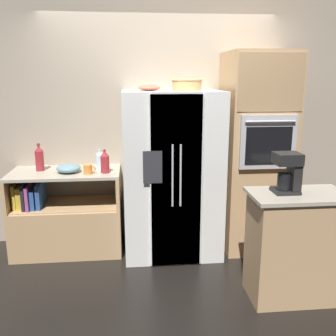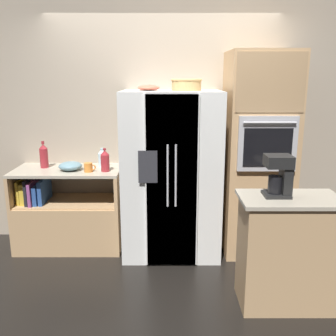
{
  "view_description": "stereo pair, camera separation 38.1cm",
  "coord_description": "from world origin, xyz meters",
  "views": [
    {
      "loc": [
        -0.32,
        -3.74,
        1.86
      ],
      "look_at": [
        0.05,
        -0.05,
        0.94
      ],
      "focal_mm": 40.0,
      "sensor_mm": 36.0,
      "label": 1
    },
    {
      "loc": [
        0.06,
        -3.76,
        1.86
      ],
      "look_at": [
        0.05,
        -0.05,
        0.94
      ],
      "focal_mm": 40.0,
      "sensor_mm": 36.0,
      "label": 2
    }
  ],
  "objects": [
    {
      "name": "ground_plane",
      "position": [
        0.0,
        0.0,
        0.0
      ],
      "size": [
        20.0,
        20.0,
        0.0
      ],
      "primitive_type": "plane",
      "color": "black"
    },
    {
      "name": "wall_back",
      "position": [
        0.0,
        0.46,
        1.4
      ],
      "size": [
        12.0,
        0.06,
        2.8
      ],
      "color": "tan",
      "rests_on": "ground_plane"
    },
    {
      "name": "counter_left",
      "position": [
        -1.03,
        0.13,
        0.33
      ],
      "size": [
        1.14,
        0.58,
        0.89
      ],
      "color": "tan",
      "rests_on": "ground_plane"
    },
    {
      "name": "refrigerator",
      "position": [
        0.1,
        0.04,
        0.86
      ],
      "size": [
        1.0,
        0.81,
        1.72
      ],
      "color": "silver",
      "rests_on": "ground_plane"
    },
    {
      "name": "wall_oven",
      "position": [
        1.01,
        0.08,
        1.06
      ],
      "size": [
        0.68,
        0.74,
        2.1
      ],
      "color": "tan",
      "rests_on": "ground_plane"
    },
    {
      "name": "island_counter",
      "position": [
        1.03,
        -0.96,
        0.47
      ],
      "size": [
        0.8,
        0.46,
        0.93
      ],
      "color": "tan",
      "rests_on": "ground_plane"
    },
    {
      "name": "wicker_basket",
      "position": [
        0.25,
        0.04,
        1.78
      ],
      "size": [
        0.31,
        0.31,
        0.12
      ],
      "color": "tan",
      "rests_on": "refrigerator"
    },
    {
      "name": "fruit_bowl",
      "position": [
        -0.13,
        0.05,
        1.74
      ],
      "size": [
        0.23,
        0.23,
        0.06
      ],
      "color": "#DB664C",
      "rests_on": "refrigerator"
    },
    {
      "name": "bottle_tall",
      "position": [
        -0.66,
        0.25,
        0.99
      ],
      "size": [
        0.09,
        0.09,
        0.21
      ],
      "color": "silver",
      "rests_on": "counter_left"
    },
    {
      "name": "bottle_short",
      "position": [
        -1.28,
        0.2,
        1.02
      ],
      "size": [
        0.09,
        0.09,
        0.29
      ],
      "color": "maroon",
      "rests_on": "counter_left"
    },
    {
      "name": "bottle_wide",
      "position": [
        -0.59,
        0.04,
        1.0
      ],
      "size": [
        0.09,
        0.09,
        0.24
      ],
      "color": "maroon",
      "rests_on": "counter_left"
    },
    {
      "name": "mug",
      "position": [
        -0.76,
        0.01,
        0.93
      ],
      "size": [
        0.12,
        0.09,
        0.1
      ],
      "color": "orange",
      "rests_on": "counter_left"
    },
    {
      "name": "mixing_bowl",
      "position": [
        -0.97,
        0.09,
        0.93
      ],
      "size": [
        0.25,
        0.25,
        0.09
      ],
      "color": "#668C99",
      "rests_on": "counter_left"
    },
    {
      "name": "coffee_maker",
      "position": [
        0.94,
        -0.93,
        1.11
      ],
      "size": [
        0.2,
        0.18,
        0.33
      ],
      "color": "black",
      "rests_on": "island_counter"
    }
  ]
}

